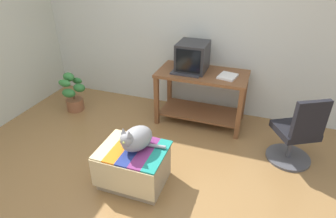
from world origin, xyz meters
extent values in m
plane|color=olive|center=(0.00, 0.00, 0.00)|extent=(14.00, 14.00, 0.00)
cube|color=silver|center=(0.00, 2.05, 1.30)|extent=(8.00, 0.10, 2.60)
cube|color=brown|center=(-0.26, 1.32, 0.36)|extent=(0.06, 0.06, 0.73)
cube|color=brown|center=(0.89, 1.32, 0.36)|extent=(0.06, 0.06, 0.73)
cube|color=brown|center=(0.89, 1.88, 0.36)|extent=(0.06, 0.06, 0.73)
cube|color=brown|center=(-0.26, 1.88, 0.36)|extent=(0.06, 0.06, 0.73)
cube|color=brown|center=(0.32, 1.60, 0.15)|extent=(1.13, 0.54, 0.02)
cube|color=brown|center=(0.32, 1.60, 0.75)|extent=(1.23, 0.64, 0.04)
cube|color=#28282B|center=(0.15, 1.65, 0.78)|extent=(0.28, 0.31, 0.02)
cube|color=#28282B|center=(0.15, 1.65, 0.96)|extent=(0.40, 0.44, 0.39)
cube|color=black|center=(0.15, 1.42, 0.97)|extent=(0.33, 0.01, 0.30)
cube|color=#333338|center=(0.11, 1.46, 0.78)|extent=(0.40, 0.16, 0.02)
cube|color=white|center=(0.66, 1.55, 0.78)|extent=(0.26, 0.29, 0.03)
cube|color=tan|center=(-0.05, 0.12, 0.21)|extent=(0.66, 0.51, 0.42)
cube|color=beige|center=(-0.05, -0.16, 0.25)|extent=(0.69, 0.01, 0.34)
cube|color=beige|center=(-0.33, 0.12, 0.43)|extent=(0.14, 0.55, 0.02)
cube|color=orange|center=(-0.19, 0.12, 0.43)|extent=(0.14, 0.55, 0.02)
cube|color=navy|center=(-0.05, 0.12, 0.43)|extent=(0.14, 0.55, 0.02)
cube|color=#7A2D6B|center=(0.09, 0.12, 0.43)|extent=(0.14, 0.55, 0.02)
cube|color=#1E897A|center=(0.23, 0.12, 0.43)|extent=(0.14, 0.55, 0.02)
ellipsoid|color=gray|center=(-0.01, 0.16, 0.56)|extent=(0.36, 0.43, 0.24)
sphere|color=gray|center=(-0.06, 0.03, 0.62)|extent=(0.14, 0.14, 0.14)
cylinder|color=gray|center=(0.12, 0.22, 0.46)|extent=(0.30, 0.07, 0.04)
cone|color=gray|center=(-0.09, 0.04, 0.71)|extent=(0.06, 0.06, 0.06)
cone|color=gray|center=(-0.02, 0.02, 0.71)|extent=(0.06, 0.06, 0.06)
sphere|color=#C6D151|center=(-0.10, -0.02, 0.63)|extent=(0.02, 0.02, 0.02)
sphere|color=#C6D151|center=(-0.05, -0.04, 0.63)|extent=(0.02, 0.02, 0.02)
cylinder|color=brown|center=(-1.62, 1.26, 0.09)|extent=(0.26, 0.26, 0.19)
cylinder|color=brown|center=(-1.62, 1.26, 0.26)|extent=(0.03, 0.03, 0.15)
ellipsoid|color=#2D7033|center=(-1.50, 1.27, 0.40)|extent=(0.19, 0.14, 0.13)
ellipsoid|color=#2D7033|center=(-1.62, 1.40, 0.44)|extent=(0.17, 0.09, 0.10)
ellipsoid|color=#38843D|center=(-1.70, 1.32, 0.53)|extent=(0.18, 0.13, 0.14)
ellipsoid|color=#38843D|center=(-1.69, 1.19, 0.48)|extent=(0.21, 0.10, 0.11)
ellipsoid|color=#2D7033|center=(-1.60, 1.13, 0.36)|extent=(0.21, 0.15, 0.13)
cylinder|color=#4C4C51|center=(1.55, 1.10, 0.01)|extent=(0.52, 0.52, 0.03)
cylinder|color=#4C4C51|center=(1.55, 1.10, 0.20)|extent=(0.05, 0.05, 0.34)
cube|color=black|center=(1.55, 1.10, 0.41)|extent=(0.57, 0.57, 0.08)
cube|color=black|center=(1.64, 0.94, 0.67)|extent=(0.36, 0.24, 0.44)
camera|label=1|loc=(1.07, -1.96, 2.24)|focal=30.31mm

